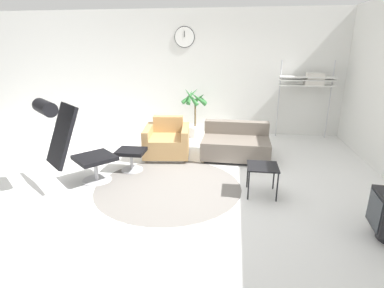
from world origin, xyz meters
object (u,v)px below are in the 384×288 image
at_px(armchair_red, 167,142).
at_px(shelf_unit, 310,81).
at_px(lounge_chair, 70,139).
at_px(potted_plant, 195,117).
at_px(couch_low, 236,145).
at_px(ottoman, 131,155).
at_px(side_table, 263,169).

distance_m(armchair_red, shelf_unit, 3.37).
height_order(lounge_chair, armchair_red, lounge_chair).
bearing_deg(potted_plant, lounge_chair, -116.47).
relative_size(couch_low, shelf_unit, 0.72).
bearing_deg(couch_low, ottoman, 28.54).
bearing_deg(ottoman, lounge_chair, -131.01).
height_order(couch_low, potted_plant, potted_plant).
xyz_separation_m(potted_plant, shelf_unit, (2.47, 0.20, 0.82)).
bearing_deg(ottoman, side_table, -15.30).
bearing_deg(ottoman, armchair_red, 60.66).
bearing_deg(shelf_unit, potted_plant, -175.39).
relative_size(ottoman, side_table, 1.07).
relative_size(ottoman, potted_plant, 0.40).
height_order(armchair_red, couch_low, armchair_red).
bearing_deg(shelf_unit, armchair_red, -151.35).
bearing_deg(ottoman, shelf_unit, 35.45).
height_order(ottoman, side_table, side_table).
bearing_deg(armchair_red, couch_low, 178.25).
bearing_deg(lounge_chair, couch_low, 75.52).
bearing_deg(lounge_chair, potted_plant, 104.55).
bearing_deg(potted_plant, armchair_red, -104.71).
distance_m(side_table, shelf_unit, 3.25).
bearing_deg(lounge_chair, ottoman, 90.00).
height_order(ottoman, potted_plant, potted_plant).
xyz_separation_m(armchair_red, side_table, (1.64, -1.35, 0.11)).
bearing_deg(lounge_chair, armchair_red, 95.66).
height_order(lounge_chair, shelf_unit, shelf_unit).
bearing_deg(shelf_unit, couch_low, -137.21).
relative_size(ottoman, couch_low, 0.37).
distance_m(lounge_chair, potted_plant, 3.18).
bearing_deg(side_table, armchair_red, 140.66).
bearing_deg(lounge_chair, side_table, 44.09).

